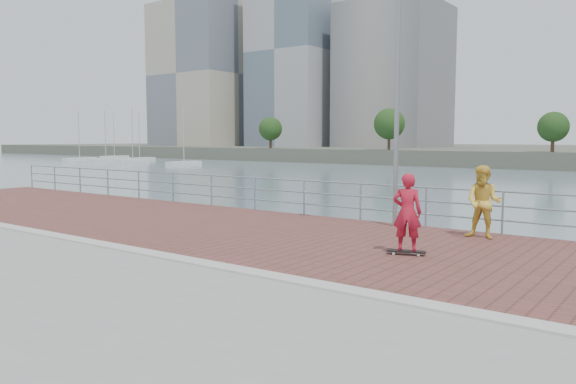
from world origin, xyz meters
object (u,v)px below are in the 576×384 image
Objects in this scene: street_lamp at (390,49)px; skateboarder at (407,212)px; guardrail at (392,200)px; bystander at (484,202)px.

street_lamp reaches higher than skateboarder.
bystander is (2.89, -0.96, 0.21)m from guardrail.
skateboarder is at bearing -59.92° from guardrail.
bystander is at bearing -121.99° from skateboarder.
street_lamp is 3.79× the size of bystander.
guardrail is at bearing 160.16° from bystander.
guardrail is 22.04× the size of bystander.
street_lamp is 4.64m from bystander.
guardrail is at bearing 108.84° from street_lamp.
skateboarder is (1.89, -2.86, -3.86)m from street_lamp.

